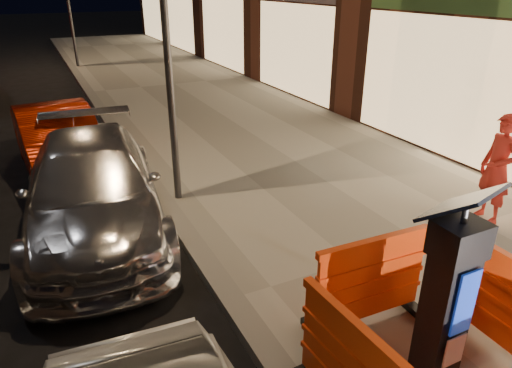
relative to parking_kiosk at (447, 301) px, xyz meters
name	(u,v)px	position (x,y,z in m)	size (l,w,h in m)	color
ground_plane	(233,308)	(-1.17, 2.00, -1.13)	(120.00, 120.00, 0.00)	black
sidewalk	(419,245)	(1.83, 2.00, -1.05)	(6.00, 60.00, 0.15)	gray
kerb	(233,303)	(-1.17, 2.00, -1.05)	(0.30, 60.00, 0.15)	slate
parking_kiosk	(447,301)	(0.00, 0.00, 0.00)	(0.62, 0.62, 1.95)	black
barrier_back	(371,282)	(0.00, 0.95, -0.43)	(1.40, 0.57, 1.09)	#F9430E
barrier_bldgside	(510,309)	(0.95, 0.00, -0.43)	(1.40, 0.57, 1.09)	#F9430E
car_silver	(99,228)	(-2.33, 4.77, -1.13)	(1.99, 4.88, 1.42)	#B5B5BA
car_red	(65,170)	(-2.60, 7.60, -1.13)	(1.40, 4.02, 1.32)	#A91901
man	(497,169)	(3.27, 2.04, -0.11)	(0.63, 0.42, 1.74)	#B4261C
street_lamp_mid	(165,17)	(-0.92, 5.00, 2.02)	(0.12, 0.12, 6.00)	#3F3F44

